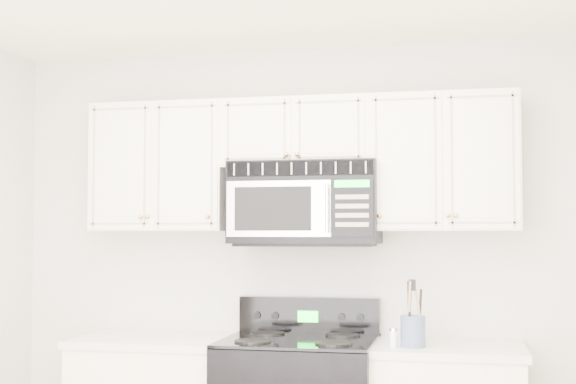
# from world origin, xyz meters

# --- Properties ---
(room) EXTENTS (3.51, 3.51, 2.61)m
(room) POSITION_xyz_m (0.00, 0.00, 1.30)
(room) COLOR #946A47
(room) RESTS_ON ground
(upper_cabinets) EXTENTS (2.44, 0.37, 0.75)m
(upper_cabinets) POSITION_xyz_m (-0.00, 1.58, 1.93)
(upper_cabinets) COLOR white
(upper_cabinets) RESTS_ON ground
(microwave) EXTENTS (0.83, 0.46, 0.46)m
(microwave) POSITION_xyz_m (0.05, 1.54, 1.68)
(microwave) COLOR black
(microwave) RESTS_ON ground
(utensil_crock) EXTENTS (0.13, 0.13, 0.34)m
(utensil_crock) POSITION_xyz_m (0.66, 1.32, 1.01)
(utensil_crock) COLOR #3E526D
(utensil_crock) RESTS_ON base_cabinet_right
(shaker_salt) EXTENTS (0.04, 0.04, 0.10)m
(shaker_salt) POSITION_xyz_m (0.56, 1.29, 0.97)
(shaker_salt) COLOR white
(shaker_salt) RESTS_ON base_cabinet_right
(shaker_pepper) EXTENTS (0.04, 0.04, 0.10)m
(shaker_pepper) POSITION_xyz_m (0.61, 1.42, 0.97)
(shaker_pepper) COLOR white
(shaker_pepper) RESTS_ON base_cabinet_right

